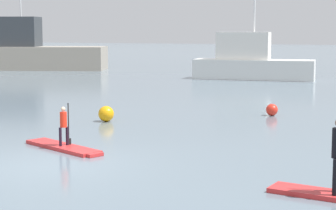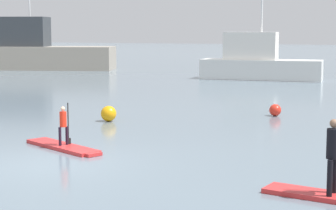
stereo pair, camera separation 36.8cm
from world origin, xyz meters
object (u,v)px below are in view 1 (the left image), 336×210
Objects in this scene: fishing_boat_white_large at (12,52)px; mooring_buoy_far at (272,110)px; paddler_child_solo at (64,124)px; mooring_buoy_mid at (106,114)px; paddleboard_near at (64,147)px; motor_boat_small_navy at (250,62)px.

fishing_boat_white_large is 32.06m from mooring_buoy_far.
paddler_child_solo is 9.62m from mooring_buoy_far.
paddler_child_solo is 2.09× the size of mooring_buoy_mid.
fishing_boat_white_large is 27.65× the size of mooring_buoy_mid.
paddleboard_near is 9.62m from mooring_buoy_far.
fishing_boat_white_large is at bearing 171.08° from motor_boat_small_navy.
mooring_buoy_mid is (-1.15, -20.19, -0.89)m from motor_boat_small_navy.
mooring_buoy_far is (5.46, 3.52, -0.05)m from mooring_buoy_mid.
fishing_boat_white_large is 30.60m from mooring_buoy_mid.
paddleboard_near is 35.23m from fishing_boat_white_large.
motor_boat_small_navy is (20.78, -3.26, -0.26)m from fishing_boat_white_large.
paddler_child_solo is 0.08× the size of fishing_boat_white_large.
fishing_boat_white_large reaches higher than paddleboard_near.
mooring_buoy_mid is at bearing 101.89° from paddleboard_near.
motor_boat_small_navy is 17.34× the size of mooring_buoy_far.
paddler_child_solo is 2.57× the size of mooring_buoy_far.
paddleboard_near is 25.25m from motor_boat_small_navy.
mooring_buoy_far is at bearing 62.79° from paddleboard_near.
motor_boat_small_navy is 17.25m from mooring_buoy_far.
motor_boat_small_navy reaches higher than paddler_child_solo.
paddleboard_near is 0.36× the size of motor_boat_small_navy.
mooring_buoy_mid is 1.23× the size of mooring_buoy_far.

